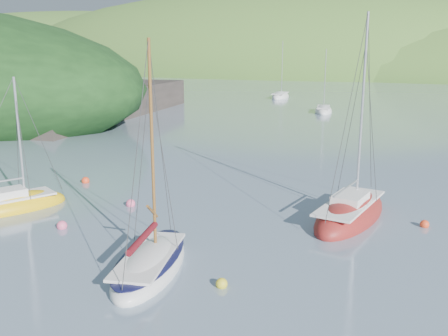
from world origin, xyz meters
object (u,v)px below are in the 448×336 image
at_px(distant_sloop_a, 323,111).
at_px(distant_sloop_c, 280,97).
at_px(daysailer_white, 150,264).
at_px(sailboat_yellow, 12,206).
at_px(sloop_red, 350,215).

bearing_deg(distant_sloop_a, distant_sloop_c, 111.83).
bearing_deg(distant_sloop_c, daysailer_white, -82.00).
bearing_deg(sailboat_yellow, distant_sloop_a, 109.95).
distance_m(daysailer_white, distant_sloop_c, 68.88).
distance_m(sloop_red, distant_sloop_c, 62.12).
bearing_deg(distant_sloop_a, sailboat_yellow, -108.31).
distance_m(daysailer_white, sailboat_yellow, 10.83).
xyz_separation_m(sloop_red, distant_sloop_a, (-11.93, 40.93, -0.05)).
height_order(sailboat_yellow, distant_sloop_a, distant_sloop_a).
distance_m(sloop_red, sailboat_yellow, 16.98).
bearing_deg(distant_sloop_c, sloop_red, -74.91).
distance_m(daysailer_white, distant_sloop_a, 50.34).
xyz_separation_m(daysailer_white, distant_sloop_a, (-6.45, 49.93, -0.05)).
relative_size(daysailer_white, distant_sloop_a, 1.02).
xyz_separation_m(daysailer_white, sloop_red, (5.49, 9.00, -0.00)).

